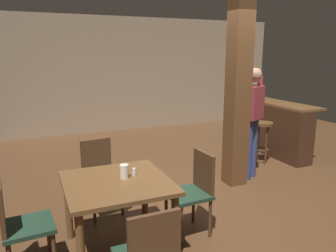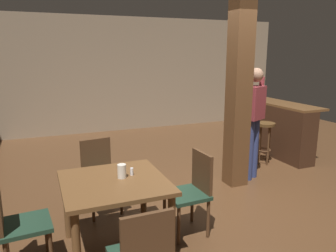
{
  "view_description": "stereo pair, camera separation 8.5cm",
  "coord_description": "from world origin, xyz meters",
  "px_view_note": "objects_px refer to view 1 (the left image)",
  "views": [
    {
      "loc": [
        -2.46,
        -3.55,
        1.93
      ],
      "look_at": [
        -0.78,
        0.4,
        0.97
      ],
      "focal_mm": 35.0,
      "sensor_mm": 36.0,
      "label": 1
    },
    {
      "loc": [
        -2.39,
        -3.58,
        1.93
      ],
      "look_at": [
        -0.78,
        0.4,
        0.97
      ],
      "focal_mm": 35.0,
      "sensor_mm": 36.0,
      "label": 2
    }
  ],
  "objects_px": {
    "chair_east": "(194,188)",
    "bar_stool_near": "(263,133)",
    "chair_north": "(100,172)",
    "dining_table": "(117,192)",
    "napkin_cup": "(124,171)",
    "chair_west": "(18,222)",
    "bar_counter": "(266,126)",
    "salt_shaker": "(134,172)",
    "standing_person": "(253,115)"
  },
  "relations": [
    {
      "from": "napkin_cup",
      "to": "chair_east",
      "type": "bearing_deg",
      "value": -0.87
    },
    {
      "from": "chair_east",
      "to": "bar_stool_near",
      "type": "height_order",
      "value": "chair_east"
    },
    {
      "from": "chair_east",
      "to": "napkin_cup",
      "type": "xyz_separation_m",
      "value": [
        -0.77,
        0.01,
        0.3
      ]
    },
    {
      "from": "chair_east",
      "to": "napkin_cup",
      "type": "bearing_deg",
      "value": 179.13
    },
    {
      "from": "chair_east",
      "to": "napkin_cup",
      "type": "height_order",
      "value": "chair_east"
    },
    {
      "from": "chair_north",
      "to": "bar_counter",
      "type": "relative_size",
      "value": 0.41
    },
    {
      "from": "dining_table",
      "to": "chair_north",
      "type": "height_order",
      "value": "chair_north"
    },
    {
      "from": "chair_west",
      "to": "bar_counter",
      "type": "xyz_separation_m",
      "value": [
        4.48,
        2.22,
        0.01
      ]
    },
    {
      "from": "chair_east",
      "to": "bar_stool_near",
      "type": "bearing_deg",
      "value": 35.81
    },
    {
      "from": "chair_north",
      "to": "bar_stool_near",
      "type": "xyz_separation_m",
      "value": [
        3.03,
        0.7,
        0.05
      ]
    },
    {
      "from": "chair_east",
      "to": "salt_shaker",
      "type": "height_order",
      "value": "chair_east"
    },
    {
      "from": "bar_counter",
      "to": "bar_stool_near",
      "type": "relative_size",
      "value": 2.9
    },
    {
      "from": "chair_north",
      "to": "chair_west",
      "type": "xyz_separation_m",
      "value": [
        -0.9,
        -0.93,
        0.0
      ]
    },
    {
      "from": "chair_west",
      "to": "salt_shaker",
      "type": "relative_size",
      "value": 11.68
    },
    {
      "from": "dining_table",
      "to": "standing_person",
      "type": "bearing_deg",
      "value": 24.67
    },
    {
      "from": "dining_table",
      "to": "napkin_cup",
      "type": "xyz_separation_m",
      "value": [
        0.09,
        0.04,
        0.19
      ]
    },
    {
      "from": "chair_east",
      "to": "chair_west",
      "type": "xyz_separation_m",
      "value": [
        -1.73,
        -0.05,
        0.0
      ]
    },
    {
      "from": "standing_person",
      "to": "salt_shaker",
      "type": "bearing_deg",
      "value": -154.94
    },
    {
      "from": "dining_table",
      "to": "chair_north",
      "type": "xyz_separation_m",
      "value": [
        0.02,
        0.91,
        -0.12
      ]
    },
    {
      "from": "chair_east",
      "to": "chair_west",
      "type": "relative_size",
      "value": 1.0
    },
    {
      "from": "chair_west",
      "to": "bar_stool_near",
      "type": "bearing_deg",
      "value": 22.55
    },
    {
      "from": "chair_north",
      "to": "chair_east",
      "type": "relative_size",
      "value": 1.0
    },
    {
      "from": "chair_north",
      "to": "bar_stool_near",
      "type": "distance_m",
      "value": 3.11
    },
    {
      "from": "chair_north",
      "to": "napkin_cup",
      "type": "distance_m",
      "value": 0.92
    },
    {
      "from": "chair_west",
      "to": "napkin_cup",
      "type": "bearing_deg",
      "value": 3.51
    },
    {
      "from": "chair_north",
      "to": "napkin_cup",
      "type": "xyz_separation_m",
      "value": [
        0.07,
        -0.87,
        0.3
      ]
    },
    {
      "from": "standing_person",
      "to": "bar_counter",
      "type": "distance_m",
      "value": 1.69
    },
    {
      "from": "salt_shaker",
      "to": "bar_stool_near",
      "type": "height_order",
      "value": "salt_shaker"
    },
    {
      "from": "chair_north",
      "to": "standing_person",
      "type": "bearing_deg",
      "value": 4.66
    },
    {
      "from": "napkin_cup",
      "to": "chair_west",
      "type": "bearing_deg",
      "value": -176.49
    },
    {
      "from": "salt_shaker",
      "to": "chair_north",
      "type": "bearing_deg",
      "value": 101.95
    },
    {
      "from": "chair_west",
      "to": "bar_stool_near",
      "type": "height_order",
      "value": "chair_west"
    },
    {
      "from": "chair_north",
      "to": "salt_shaker",
      "type": "distance_m",
      "value": 0.9
    },
    {
      "from": "chair_north",
      "to": "salt_shaker",
      "type": "xyz_separation_m",
      "value": [
        0.18,
        -0.84,
        0.27
      ]
    },
    {
      "from": "salt_shaker",
      "to": "standing_person",
      "type": "xyz_separation_m",
      "value": [
        2.22,
        1.04,
        0.22
      ]
    },
    {
      "from": "chair_east",
      "to": "chair_north",
      "type": "bearing_deg",
      "value": 133.4
    },
    {
      "from": "bar_counter",
      "to": "chair_north",
      "type": "bearing_deg",
      "value": -160.15
    },
    {
      "from": "dining_table",
      "to": "salt_shaker",
      "type": "relative_size",
      "value": 12.91
    },
    {
      "from": "dining_table",
      "to": "salt_shaker",
      "type": "height_order",
      "value": "salt_shaker"
    },
    {
      "from": "bar_counter",
      "to": "bar_stool_near",
      "type": "distance_m",
      "value": 0.82
    },
    {
      "from": "chair_west",
      "to": "napkin_cup",
      "type": "xyz_separation_m",
      "value": [
        0.97,
        0.06,
        0.3
      ]
    },
    {
      "from": "chair_west",
      "to": "bar_stool_near",
      "type": "distance_m",
      "value": 4.25
    },
    {
      "from": "napkin_cup",
      "to": "salt_shaker",
      "type": "xyz_separation_m",
      "value": [
        0.11,
        0.03,
        -0.03
      ]
    },
    {
      "from": "chair_west",
      "to": "standing_person",
      "type": "distance_m",
      "value": 3.51
    },
    {
      "from": "napkin_cup",
      "to": "standing_person",
      "type": "distance_m",
      "value": 2.57
    },
    {
      "from": "chair_north",
      "to": "chair_east",
      "type": "xyz_separation_m",
      "value": [
        0.84,
        -0.88,
        0.0
      ]
    },
    {
      "from": "dining_table",
      "to": "chair_west",
      "type": "height_order",
      "value": "chair_west"
    },
    {
      "from": "salt_shaker",
      "to": "bar_counter",
      "type": "relative_size",
      "value": 0.04
    },
    {
      "from": "chair_east",
      "to": "standing_person",
      "type": "relative_size",
      "value": 0.52
    },
    {
      "from": "dining_table",
      "to": "bar_stool_near",
      "type": "relative_size",
      "value": 1.32
    }
  ]
}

